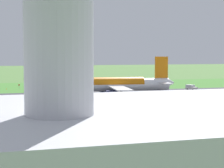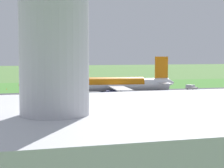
# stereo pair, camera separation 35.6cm
# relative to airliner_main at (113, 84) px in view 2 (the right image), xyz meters

# --- Properties ---
(ground_plane) EXTENTS (800.00, 800.00, 0.00)m
(ground_plane) POSITION_rel_airliner_main_xyz_m (14.24, -0.04, -4.35)
(ground_plane) COLOR #547F3D
(runway_asphalt) EXTENTS (600.00, 36.21, 0.06)m
(runway_asphalt) POSITION_rel_airliner_main_xyz_m (14.24, -0.04, -4.32)
(runway_asphalt) COLOR #38383D
(runway_asphalt) RESTS_ON ground
(apron_concrete) EXTENTS (440.00, 110.00, 0.05)m
(apron_concrete) POSITION_rel_airliner_main_xyz_m (14.24, 61.74, -4.33)
(apron_concrete) COLOR gray
(apron_concrete) RESTS_ON ground
(grass_verge_foreground) EXTENTS (600.00, 80.00, 0.04)m
(grass_verge_foreground) POSITION_rel_airliner_main_xyz_m (14.24, -39.82, -4.33)
(grass_verge_foreground) COLOR #478534
(grass_verge_foreground) RESTS_ON ground
(airliner_main) EXTENTS (54.13, 44.40, 15.88)m
(airliner_main) POSITION_rel_airliner_main_xyz_m (0.00, 0.00, 0.00)
(airliner_main) COLOR white
(airliner_main) RESTS_ON ground
(service_truck_baggage) EXTENTS (3.87, 6.21, 2.65)m
(service_truck_baggage) POSITION_rel_airliner_main_xyz_m (-39.99, -7.77, -2.95)
(service_truck_baggage) COLOR silver
(service_truck_baggage) RESTS_ON ground
(service_truck_fuel) EXTENTS (3.54, 6.16, 2.65)m
(service_truck_fuel) POSITION_rel_airliner_main_xyz_m (34.10, 39.38, -2.95)
(service_truck_fuel) COLOR gold
(service_truck_fuel) RESTS_ON ground
(no_stopping_sign) EXTENTS (0.60, 0.10, 2.31)m
(no_stopping_sign) POSITION_rel_airliner_main_xyz_m (35.53, -38.34, -2.97)
(no_stopping_sign) COLOR slate
(no_stopping_sign) RESTS_ON ground
(traffic_cone_orange) EXTENTS (0.40, 0.40, 0.55)m
(traffic_cone_orange) POSITION_rel_airliner_main_xyz_m (41.38, -38.27, -4.08)
(traffic_cone_orange) COLOR orange
(traffic_cone_orange) RESTS_ON ground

